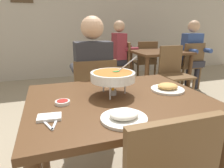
{
  "coord_description": "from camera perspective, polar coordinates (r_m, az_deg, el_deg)",
  "views": [
    {
      "loc": [
        -0.43,
        -1.15,
        1.23
      ],
      "look_at": [
        0.0,
        0.15,
        0.81
      ],
      "focal_mm": 31.53,
      "sensor_mm": 36.0,
      "label": 1
    }
  ],
  "objects": [
    {
      "name": "fork_utensil",
      "position": [
        1.03,
        -18.74,
        -10.65
      ],
      "size": [
        0.07,
        0.16,
        0.01
      ],
      "primitive_type": "cube",
      "rotation": [
        0.0,
        0.0,
        0.36
      ],
      "color": "silver",
      "rests_on": "dining_table_main"
    },
    {
      "name": "spoon_utensil",
      "position": [
        1.03,
        -15.93,
        -10.41
      ],
      "size": [
        0.05,
        0.17,
        0.01
      ],
      "primitive_type": "cube",
      "rotation": [
        0.0,
        0.0,
        -0.25
      ],
      "color": "silver",
      "rests_on": "dining_table_main"
    },
    {
      "name": "dining_table_far",
      "position": [
        3.83,
        13.61,
        7.29
      ],
      "size": [
        1.0,
        0.8,
        0.76
      ],
      "color": "#51331C",
      "rests_on": "ground_plane"
    },
    {
      "name": "cafe_rear_partition",
      "position": [
        4.89,
        -14.02,
        19.53
      ],
      "size": [
        10.0,
        0.1,
        3.0
      ],
      "primitive_type": "cube",
      "color": "#BCB2A3",
      "rests_on": "ground_plane"
    },
    {
      "name": "chair_diner_main",
      "position": [
        2.09,
        -5.26,
        -3.38
      ],
      "size": [
        0.44,
        0.44,
        0.9
      ],
      "color": "brown",
      "rests_on": "ground_plane"
    },
    {
      "name": "curry_bowl",
      "position": [
        1.32,
        0.26,
        2.14
      ],
      "size": [
        0.33,
        0.3,
        0.26
      ],
      "color": "silver",
      "rests_on": "dining_table_main"
    },
    {
      "name": "diner_main",
      "position": [
        2.05,
        -5.64,
        3.14
      ],
      "size": [
        0.4,
        0.45,
        1.31
      ],
      "color": "#2D2D38",
      "rests_on": "ground_plane"
    },
    {
      "name": "chair_bg_middle",
      "position": [
        4.03,
        2.75,
        6.54
      ],
      "size": [
        0.49,
        0.49,
        0.9
      ],
      "color": "brown",
      "rests_on": "ground_plane"
    },
    {
      "name": "chair_bg_corner",
      "position": [
        4.32,
        9.67,
        7.0
      ],
      "size": [
        0.5,
        0.5,
        0.9
      ],
      "color": "brown",
      "rests_on": "ground_plane"
    },
    {
      "name": "dining_table_main",
      "position": [
        1.36,
        2.01,
        -8.31
      ],
      "size": [
        1.18,
        0.94,
        0.76
      ],
      "color": "#51331C",
      "rests_on": "ground_plane"
    },
    {
      "name": "chair_bg_right",
      "position": [
        3.39,
        17.4,
        3.82
      ],
      "size": [
        0.44,
        0.44,
        0.9
      ],
      "color": "brown",
      "rests_on": "ground_plane"
    },
    {
      "name": "patron_bg_middle",
      "position": [
        4.01,
        2.55,
        9.89
      ],
      "size": [
        0.45,
        0.4,
        1.31
      ],
      "color": "#2D2D38",
      "rests_on": "ground_plane"
    },
    {
      "name": "appetizer_plate",
      "position": [
        1.5,
        15.8,
        -1.07
      ],
      "size": [
        0.24,
        0.24,
        0.06
      ],
      "color": "white",
      "rests_on": "dining_table_main"
    },
    {
      "name": "patron_bg_left",
      "position": [
        4.15,
        22.3,
        8.9
      ],
      "size": [
        0.4,
        0.45,
        1.31
      ],
      "color": "#2D2D38",
      "rests_on": "ground_plane"
    },
    {
      "name": "rice_plate",
      "position": [
        1.01,
        3.48,
        -9.31
      ],
      "size": [
        0.24,
        0.24,
        0.06
      ],
      "color": "white",
      "rests_on": "dining_table_main"
    },
    {
      "name": "napkin_folded",
      "position": [
        1.07,
        -17.7,
        -9.18
      ],
      "size": [
        0.13,
        0.09,
        0.02
      ],
      "primitive_type": "cube",
      "rotation": [
        0.0,
        0.0,
        -0.09
      ],
      "color": "white",
      "rests_on": "dining_table_main"
    },
    {
      "name": "sauce_dish",
      "position": [
        1.24,
        -14.16,
        -5.1
      ],
      "size": [
        0.09,
        0.09,
        0.02
      ],
      "color": "white",
      "rests_on": "dining_table_main"
    },
    {
      "name": "chair_bg_left",
      "position": [
        4.14,
        21.55,
        5.64
      ],
      "size": [
        0.46,
        0.46,
        0.9
      ],
      "color": "brown",
      "rests_on": "ground_plane"
    }
  ]
}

